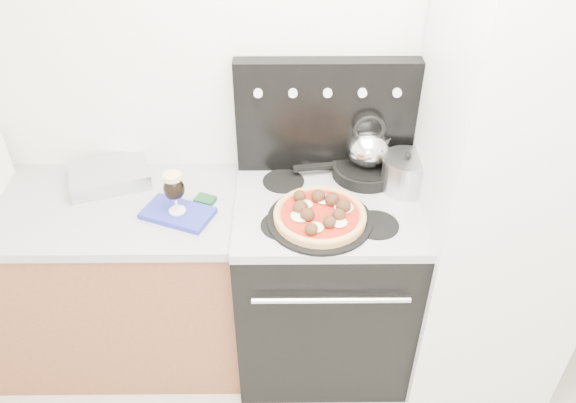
{
  "coord_description": "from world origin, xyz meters",
  "views": [
    {
      "loc": [
        -0.1,
        -0.66,
        2.31
      ],
      "look_at": [
        -0.08,
        1.05,
        1.02
      ],
      "focal_mm": 35.0,
      "sensor_mm": 36.0,
      "label": 1
    }
  ],
  "objects_px": {
    "beer_glass": "(175,193)",
    "skillet": "(366,170)",
    "pizza": "(320,213)",
    "stock_pot": "(405,174)",
    "stove_body": "(323,285)",
    "base_cabinet": "(86,284)",
    "tea_kettle": "(368,145)",
    "fridge": "(501,199)",
    "oven_mitt": "(178,213)",
    "pizza_pan": "(320,220)"
  },
  "relations": [
    {
      "from": "stove_body",
      "to": "skillet",
      "type": "height_order",
      "value": "skillet"
    },
    {
      "from": "stock_pot",
      "to": "pizza",
      "type": "bearing_deg",
      "value": -148.83
    },
    {
      "from": "fridge",
      "to": "tea_kettle",
      "type": "distance_m",
      "value": 0.58
    },
    {
      "from": "stove_body",
      "to": "beer_glass",
      "type": "relative_size",
      "value": 4.84
    },
    {
      "from": "base_cabinet",
      "to": "beer_glass",
      "type": "height_order",
      "value": "beer_glass"
    },
    {
      "from": "fridge",
      "to": "pizza_pan",
      "type": "height_order",
      "value": "fridge"
    },
    {
      "from": "base_cabinet",
      "to": "fridge",
      "type": "xyz_separation_m",
      "value": [
        1.8,
        -0.05,
        0.52
      ]
    },
    {
      "from": "oven_mitt",
      "to": "skillet",
      "type": "distance_m",
      "value": 0.83
    },
    {
      "from": "oven_mitt",
      "to": "pizza",
      "type": "relative_size",
      "value": 0.77
    },
    {
      "from": "stove_body",
      "to": "pizza",
      "type": "distance_m",
      "value": 0.53
    },
    {
      "from": "oven_mitt",
      "to": "pizza_pan",
      "type": "distance_m",
      "value": 0.57
    },
    {
      "from": "beer_glass",
      "to": "pizza_pan",
      "type": "height_order",
      "value": "beer_glass"
    },
    {
      "from": "pizza_pan",
      "to": "tea_kettle",
      "type": "xyz_separation_m",
      "value": [
        0.22,
        0.32,
        0.15
      ]
    },
    {
      "from": "pizza",
      "to": "skillet",
      "type": "height_order",
      "value": "pizza"
    },
    {
      "from": "stove_body",
      "to": "skillet",
      "type": "xyz_separation_m",
      "value": [
        0.18,
        0.2,
        0.51
      ]
    },
    {
      "from": "base_cabinet",
      "to": "beer_glass",
      "type": "xyz_separation_m",
      "value": [
        0.5,
        -0.08,
        0.58
      ]
    },
    {
      "from": "base_cabinet",
      "to": "stove_body",
      "type": "bearing_deg",
      "value": -1.3
    },
    {
      "from": "base_cabinet",
      "to": "fridge",
      "type": "height_order",
      "value": "fridge"
    },
    {
      "from": "beer_glass",
      "to": "tea_kettle",
      "type": "bearing_deg",
      "value": 18.17
    },
    {
      "from": "skillet",
      "to": "oven_mitt",
      "type": "bearing_deg",
      "value": -161.83
    },
    {
      "from": "pizza_pan",
      "to": "skillet",
      "type": "xyz_separation_m",
      "value": [
        0.22,
        0.32,
        0.02
      ]
    },
    {
      "from": "pizza_pan",
      "to": "stock_pot",
      "type": "relative_size",
      "value": 2.13
    },
    {
      "from": "beer_glass",
      "to": "skillet",
      "type": "bearing_deg",
      "value": 18.17
    },
    {
      "from": "base_cabinet",
      "to": "stove_body",
      "type": "height_order",
      "value": "stove_body"
    },
    {
      "from": "fridge",
      "to": "stock_pot",
      "type": "bearing_deg",
      "value": 161.55
    },
    {
      "from": "fridge",
      "to": "skillet",
      "type": "distance_m",
      "value": 0.57
    },
    {
      "from": "base_cabinet",
      "to": "oven_mitt",
      "type": "relative_size",
      "value": 5.23
    },
    {
      "from": "fridge",
      "to": "oven_mitt",
      "type": "bearing_deg",
      "value": -178.58
    },
    {
      "from": "oven_mitt",
      "to": "base_cabinet",
      "type": "bearing_deg",
      "value": 170.62
    },
    {
      "from": "stove_body",
      "to": "stock_pot",
      "type": "height_order",
      "value": "stock_pot"
    },
    {
      "from": "beer_glass",
      "to": "skillet",
      "type": "height_order",
      "value": "beer_glass"
    },
    {
      "from": "pizza_pan",
      "to": "oven_mitt",
      "type": "bearing_deg",
      "value": 173.44
    },
    {
      "from": "skillet",
      "to": "tea_kettle",
      "type": "distance_m",
      "value": 0.13
    },
    {
      "from": "base_cabinet",
      "to": "oven_mitt",
      "type": "distance_m",
      "value": 0.7
    },
    {
      "from": "pizza",
      "to": "stock_pot",
      "type": "xyz_separation_m",
      "value": [
        0.37,
        0.22,
        0.03
      ]
    },
    {
      "from": "fridge",
      "to": "base_cabinet",
      "type": "bearing_deg",
      "value": 178.41
    },
    {
      "from": "oven_mitt",
      "to": "pizza",
      "type": "distance_m",
      "value": 0.57
    },
    {
      "from": "oven_mitt",
      "to": "beer_glass",
      "type": "height_order",
      "value": "beer_glass"
    },
    {
      "from": "beer_glass",
      "to": "pizza",
      "type": "xyz_separation_m",
      "value": [
        0.57,
        -0.07,
        -0.06
      ]
    },
    {
      "from": "tea_kettle",
      "to": "stock_pot",
      "type": "height_order",
      "value": "tea_kettle"
    },
    {
      "from": "stove_body",
      "to": "tea_kettle",
      "type": "distance_m",
      "value": 0.69
    },
    {
      "from": "skillet",
      "to": "stove_body",
      "type": "bearing_deg",
      "value": -131.81
    },
    {
      "from": "pizza",
      "to": "stock_pot",
      "type": "relative_size",
      "value": 1.86
    },
    {
      "from": "oven_mitt",
      "to": "pizza_pan",
      "type": "height_order",
      "value": "pizza_pan"
    },
    {
      "from": "oven_mitt",
      "to": "pizza_pan",
      "type": "xyz_separation_m",
      "value": [
        0.57,
        -0.07,
        0.01
      ]
    },
    {
      "from": "beer_glass",
      "to": "fridge",
      "type": "bearing_deg",
      "value": 1.42
    },
    {
      "from": "stock_pot",
      "to": "oven_mitt",
      "type": "bearing_deg",
      "value": -170.5
    },
    {
      "from": "fridge",
      "to": "skillet",
      "type": "xyz_separation_m",
      "value": [
        -0.52,
        0.23,
        -0.0
      ]
    },
    {
      "from": "oven_mitt",
      "to": "stock_pot",
      "type": "bearing_deg",
      "value": 9.5
    },
    {
      "from": "oven_mitt",
      "to": "stock_pot",
      "type": "xyz_separation_m",
      "value": [
        0.93,
        0.16,
        0.08
      ]
    }
  ]
}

